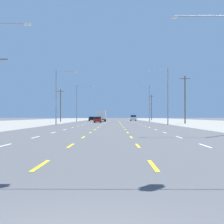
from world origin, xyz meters
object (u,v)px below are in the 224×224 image
sedan_inner_left_nearest (98,120)px  streetlight_left_row_1 (58,93)px  sedan_inner_left_midfar (102,119)px  streetlight_right_row_0 (223,63)px  suv_far_right_far (133,118)px  streetlight_left_row_2 (78,100)px  box_truck_inner_left_near (102,115)px  streetlight_right_row_1 (166,92)px  streetlight_right_row_2 (148,101)px  sedan_far_left_mid (92,119)px

sedan_inner_left_nearest → streetlight_left_row_1: size_ratio=0.45×
sedan_inner_left_midfar → streetlight_right_row_0: bearing=-81.4°
sedan_inner_left_nearest → streetlight_right_row_0: 58.94m
suv_far_right_far → streetlight_left_row_2: bearing=-122.5°
box_truck_inner_left_near → streetlight_right_row_0: bearing=-80.1°
suv_far_right_far → streetlight_right_row_1: (2.80, -60.81, 4.85)m
sedan_inner_left_midfar → streetlight_left_row_1: (-6.20, -53.23, 4.97)m
sedan_inner_left_midfar → streetlight_right_row_2: streetlight_right_row_2 is taller
sedan_inner_left_nearest → suv_far_right_far: (10.65, 38.27, 0.27)m
sedan_inner_left_nearest → streetlight_right_row_1: streetlight_right_row_1 is taller
streetlight_right_row_0 → streetlight_left_row_1: bearing=119.3°
sedan_inner_left_midfar → streetlight_right_row_1: size_ratio=0.44×
sedan_far_left_mid → streetlight_right_row_0: (16.68, -86.69, 5.25)m
streetlight_left_row_2 → streetlight_right_row_2: bearing=0.0°
box_truck_inner_left_near → streetlight_right_row_1: (13.11, -39.80, 4.04)m
streetlight_left_row_2 → streetlight_right_row_0: bearing=-74.5°
sedan_inner_left_nearest → streetlight_left_row_1: bearing=-105.2°
streetlight_left_row_1 → suv_far_right_far: bearing=74.6°
streetlight_left_row_2 → sedan_far_left_mid: bearing=81.5°
suv_far_right_far → streetlight_right_row_2: bearing=-83.8°
sedan_far_left_mid → streetlight_left_row_1: bearing=-93.0°
streetlight_right_row_1 → streetlight_left_row_2: (-19.44, 34.65, 0.09)m
streetlight_right_row_0 → streetlight_left_row_1: (-19.41, 34.65, -0.28)m
streetlight_right_row_0 → streetlight_right_row_1: (0.17, 34.65, -0.12)m
suv_far_right_far → streetlight_right_row_1: size_ratio=0.48×
sedan_inner_left_nearest → box_truck_inner_left_near: box_truck_inner_left_near is taller
box_truck_inner_left_near → sedan_inner_left_midfar: 13.48m
sedan_inner_left_nearest → streetlight_right_row_1: bearing=-59.2°
streetlight_right_row_0 → streetlight_left_row_1: 39.72m
sedan_inner_left_midfar → streetlight_left_row_2: size_ratio=0.44×
sedan_inner_left_midfar → streetlight_right_row_2: size_ratio=0.44×
streetlight_right_row_0 → streetlight_right_row_1: 34.65m
box_truck_inner_left_near → streetlight_right_row_2: bearing=-21.4°
sedan_inner_left_midfar → sedan_inner_left_nearest: bearing=-90.1°
sedan_inner_left_nearest → box_truck_inner_left_near: size_ratio=0.62×
sedan_inner_left_midfar → suv_far_right_far: 13.02m
streetlight_left_row_1 → streetlight_right_row_1: (19.58, -0.00, 0.16)m
box_truck_inner_left_near → streetlight_right_row_2: 14.66m
box_truck_inner_left_near → suv_far_right_far: size_ratio=1.47×
streetlight_left_row_1 → box_truck_inner_left_near: bearing=80.8°
streetlight_left_row_2 → sedan_inner_left_midfar: bearing=71.9°
sedan_far_left_mid → streetlight_left_row_2: size_ratio=0.44×
box_truck_inner_left_near → streetlight_right_row_0: (12.94, -74.45, 4.17)m
sedan_inner_left_midfar → streetlight_right_row_2: (13.43, -18.58, 5.02)m
sedan_far_left_mid → suv_far_right_far: suv_far_right_far is taller
streetlight_left_row_1 → streetlight_right_row_2: size_ratio=0.98×
sedan_far_left_mid → streetlight_right_row_2: bearing=-45.8°
suv_far_right_far → streetlight_left_row_1: size_ratio=0.49×
box_truck_inner_left_near → suv_far_right_far: (10.31, 21.01, -0.81)m
sedan_far_left_mid → sedan_inner_left_midfar: 3.66m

